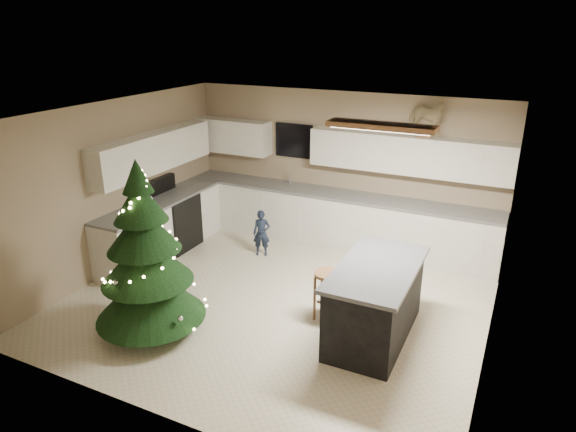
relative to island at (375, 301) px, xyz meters
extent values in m
plane|color=#BEB8A1|center=(-1.46, 0.24, -0.48)|extent=(5.50, 5.50, 0.00)
cube|color=#9D886A|center=(-1.46, 2.74, 0.82)|extent=(5.50, 0.02, 2.60)
cube|color=#9D886A|center=(-1.46, -2.26, 0.82)|extent=(5.50, 0.02, 2.60)
cube|color=#9D886A|center=(-4.21, 0.24, 0.82)|extent=(0.02, 5.00, 2.60)
cube|color=#9D886A|center=(1.29, 0.24, 0.82)|extent=(0.02, 5.00, 2.60)
cube|color=silver|center=(-1.46, 0.24, 2.12)|extent=(5.50, 5.00, 0.02)
cube|color=brown|center=(-0.16, 0.34, 2.07)|extent=(1.25, 0.32, 0.06)
cube|color=white|center=(-0.16, 0.34, 2.04)|extent=(1.15, 0.24, 0.02)
cube|color=white|center=(-1.46, 2.44, -0.03)|extent=(5.48, 0.60, 0.90)
cube|color=white|center=(-3.91, 0.84, -0.03)|extent=(0.60, 2.60, 0.90)
cube|color=slate|center=(-1.46, 2.43, 0.44)|extent=(5.48, 0.62, 0.04)
cube|color=slate|center=(-3.90, 0.84, 0.44)|extent=(0.62, 2.60, 0.04)
cube|color=white|center=(-3.51, 2.56, 1.22)|extent=(1.40, 0.35, 0.60)
cube|color=white|center=(-0.31, 2.56, 1.22)|extent=(3.20, 0.35, 0.60)
cube|color=white|center=(-4.03, 0.96, 1.22)|extent=(0.35, 2.60, 0.60)
cube|color=black|center=(-2.36, 2.71, 1.22)|extent=(0.70, 0.04, 0.60)
cube|color=#99999E|center=(-2.36, 2.44, 0.42)|extent=(0.55, 0.40, 0.06)
cylinder|color=#99999E|center=(-2.36, 2.54, 0.58)|extent=(0.03, 0.03, 0.24)
cube|color=black|center=(-3.89, 1.14, -0.03)|extent=(0.64, 0.75, 0.90)
cube|color=black|center=(-4.14, 1.14, 0.57)|extent=(0.10, 0.75, 0.30)
cube|color=black|center=(0.00, 0.00, -0.03)|extent=(0.80, 1.60, 0.90)
cube|color=#2F3033|center=(0.00, 0.00, 0.45)|extent=(0.90, 1.70, 0.05)
cylinder|color=brown|center=(-0.68, 0.14, 0.16)|extent=(0.34, 0.34, 0.04)
cylinder|color=brown|center=(-0.80, 0.02, -0.17)|extent=(0.04, 0.04, 0.62)
cylinder|color=brown|center=(-0.56, 0.02, -0.17)|extent=(0.04, 0.04, 0.62)
cylinder|color=brown|center=(-0.80, 0.26, -0.17)|extent=(0.04, 0.04, 0.62)
cylinder|color=brown|center=(-0.56, 0.26, -0.17)|extent=(0.04, 0.04, 0.62)
cube|color=brown|center=(-0.68, 0.14, -0.28)|extent=(0.26, 0.03, 0.03)
cylinder|color=#3F2816|center=(-2.55, -1.09, -0.33)|extent=(0.12, 0.12, 0.30)
cone|color=black|center=(-2.55, -1.09, 0.07)|extent=(1.35, 1.35, 0.69)
cone|color=black|center=(-2.55, -1.09, 0.51)|extent=(1.11, 1.11, 0.59)
cone|color=black|center=(-2.55, -1.09, 0.91)|extent=(0.87, 0.87, 0.54)
cone|color=black|center=(-2.55, -1.09, 1.25)|extent=(0.63, 0.63, 0.50)
cone|color=black|center=(-2.55, -1.09, 1.55)|extent=(0.36, 0.36, 0.40)
sphere|color=#FFD88C|center=(-1.85, -1.09, -0.23)|extent=(0.04, 0.04, 0.04)
sphere|color=#FFD88C|center=(-1.92, -0.83, -0.18)|extent=(0.04, 0.04, 0.04)
sphere|color=#FFD88C|center=(-2.07, -0.62, -0.13)|extent=(0.04, 0.04, 0.04)
sphere|color=#FFD88C|center=(-2.29, -0.49, -0.08)|extent=(0.04, 0.04, 0.04)
sphere|color=#FFD88C|center=(-2.54, -0.46, -0.02)|extent=(0.04, 0.04, 0.04)
sphere|color=#FFD88C|center=(-2.77, -0.52, 0.03)|extent=(0.04, 0.04, 0.04)
sphere|color=#FFD88C|center=(-2.96, -0.66, 0.08)|extent=(0.04, 0.04, 0.04)
sphere|color=#FFD88C|center=(-3.08, -0.85, 0.13)|extent=(0.04, 0.04, 0.04)
sphere|color=#FFD88C|center=(-3.11, -1.07, 0.19)|extent=(0.04, 0.04, 0.04)
sphere|color=#FFD88C|center=(-3.05, -1.28, 0.24)|extent=(0.04, 0.04, 0.04)
sphere|color=#FFD88C|center=(-2.93, -1.44, 0.29)|extent=(0.04, 0.04, 0.04)
sphere|color=#FFD88C|center=(-2.76, -1.54, 0.34)|extent=(0.04, 0.04, 0.04)
sphere|color=#FFD88C|center=(-2.57, -1.57, 0.40)|extent=(0.04, 0.04, 0.04)
sphere|color=#FFD88C|center=(-2.39, -1.53, 0.45)|extent=(0.04, 0.04, 0.04)
sphere|color=#FFD88C|center=(-2.25, -1.42, 0.50)|extent=(0.04, 0.04, 0.04)
sphere|color=#FFD88C|center=(-2.16, -1.27, 0.55)|extent=(0.04, 0.04, 0.04)
sphere|color=#FFD88C|center=(-2.14, -1.11, 0.60)|extent=(0.04, 0.04, 0.04)
sphere|color=#FFD88C|center=(-2.18, -0.96, 0.66)|extent=(0.04, 0.04, 0.04)
sphere|color=#FFD88C|center=(-2.27, -0.84, 0.71)|extent=(0.04, 0.04, 0.04)
sphere|color=#FFD88C|center=(-2.39, -0.77, 0.76)|extent=(0.04, 0.04, 0.04)
sphere|color=#FFD88C|center=(-2.52, -0.75, 0.81)|extent=(0.04, 0.04, 0.04)
sphere|color=#FFD88C|center=(-2.65, -0.78, 0.87)|extent=(0.04, 0.04, 0.04)
sphere|color=#FFD88C|center=(-2.75, -0.85, 0.92)|extent=(0.04, 0.04, 0.04)
sphere|color=#FFD88C|center=(-2.80, -0.95, 0.97)|extent=(0.04, 0.04, 0.04)
sphere|color=#FFD88C|center=(-2.82, -1.06, 1.02)|extent=(0.04, 0.04, 0.04)
sphere|color=#FFD88C|center=(-2.79, -1.16, 1.08)|extent=(0.04, 0.04, 0.04)
sphere|color=#FFD88C|center=(-2.73, -1.23, 1.13)|extent=(0.04, 0.04, 0.04)
sphere|color=#FFD88C|center=(-2.65, -1.27, 1.18)|extent=(0.04, 0.04, 0.04)
sphere|color=#FFD88C|center=(-2.57, -1.28, 1.23)|extent=(0.04, 0.04, 0.04)
sphere|color=#FFD88C|center=(-2.50, -1.26, 1.28)|extent=(0.04, 0.04, 0.04)
sphere|color=#FFD88C|center=(-2.45, -1.21, 1.34)|extent=(0.04, 0.04, 0.04)
sphere|color=#FFD88C|center=(-2.43, -1.15, 1.39)|extent=(0.04, 0.04, 0.04)
sphere|color=#FFD88C|center=(-2.43, -1.10, 1.44)|extent=(0.04, 0.04, 0.04)
sphere|color=#FFD88C|center=(-2.45, -1.06, 1.49)|extent=(0.04, 0.04, 0.04)
sphere|color=#FFD88C|center=(-2.48, -1.03, 1.55)|extent=(0.04, 0.04, 0.04)
sphere|color=#FFD88C|center=(-2.52, -1.03, 1.60)|extent=(0.04, 0.04, 0.04)
sphere|color=silver|center=(-1.95, -1.09, -0.07)|extent=(0.07, 0.07, 0.07)
sphere|color=silver|center=(-2.85, -0.67, 0.15)|extent=(0.07, 0.07, 0.07)
sphere|color=silver|center=(-2.68, -1.50, 0.37)|extent=(0.07, 0.07, 0.07)
sphere|color=silver|center=(-2.21, -0.97, 0.60)|extent=(0.07, 0.07, 0.07)
sphere|color=silver|center=(-2.77, -0.92, 0.82)|extent=(0.07, 0.07, 0.07)
sphere|color=silver|center=(-2.55, -1.28, 1.04)|extent=(0.07, 0.07, 0.07)
sphere|color=silver|center=(-2.45, -1.02, 1.27)|extent=(0.07, 0.07, 0.07)
sphere|color=silver|center=(-2.59, -1.07, 1.49)|extent=(0.07, 0.07, 0.07)
imported|color=#192036|center=(-2.37, 1.49, -0.09)|extent=(0.33, 0.28, 0.78)
cube|color=brown|center=(-0.08, 2.52, 1.53)|extent=(0.26, 0.02, 0.02)
cube|color=brown|center=(-0.08, 2.60, 1.53)|extent=(0.26, 0.02, 0.02)
imported|color=beige|center=(-0.08, 2.56, 1.82)|extent=(0.73, 0.51, 0.56)
camera|label=1|loc=(1.40, -5.37, 3.18)|focal=32.00mm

